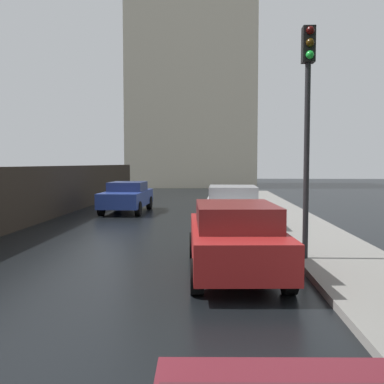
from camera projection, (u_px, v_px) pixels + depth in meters
The scene contains 5 objects.
car_red_mid_road at pixel (235, 237), 8.78m from camera, with size 1.96×4.38×1.43m.
car_blue_far_ahead at pixel (127, 196), 20.05m from camera, with size 1.87×4.24×1.36m.
car_white_behind_camera at pixel (233, 208), 14.33m from camera, with size 1.86×4.35×1.46m.
traffic_light at pixel (308, 101), 9.45m from camera, with size 0.26×0.39×4.94m.
distant_tower at pixel (189, 94), 43.91m from camera, with size 12.56×11.95×18.16m.
Camera 1 is at (2.19, -3.60, 2.20)m, focal length 41.63 mm.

